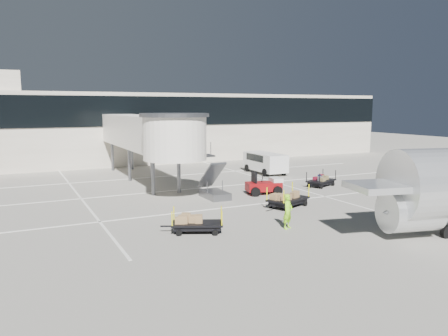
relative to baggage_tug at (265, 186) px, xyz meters
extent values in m
plane|color=#9E998D|center=(-2.54, -4.70, -0.62)|extent=(140.00, 140.00, 0.00)
cube|color=white|center=(-2.54, -2.70, -0.61)|extent=(40.00, 0.15, 0.02)
cube|color=white|center=(-2.54, 4.30, -0.61)|extent=(40.00, 0.15, 0.02)
cube|color=white|center=(-2.54, 11.30, -0.61)|extent=(40.00, 0.15, 0.02)
cube|color=white|center=(3.46, 5.30, -0.61)|extent=(0.15, 30.00, 0.02)
cube|color=white|center=(-12.54, 5.30, -0.61)|extent=(0.15, 30.00, 0.02)
cube|color=silver|center=(-2.54, 25.30, 3.38)|extent=(64.00, 12.00, 8.00)
cube|color=black|center=(-2.54, 19.25, 5.38)|extent=(64.00, 0.12, 3.20)
cube|color=white|center=(-6.54, 10.30, 3.68)|extent=(3.00, 18.00, 2.80)
cylinder|color=white|center=(-6.54, 1.30, 3.68)|extent=(4.40, 4.40, 3.00)
cylinder|color=slate|center=(-6.54, 1.30, 5.28)|extent=(4.80, 4.80, 0.25)
cylinder|color=slate|center=(-7.54, 3.30, 0.83)|extent=(0.28, 0.28, 2.90)
cylinder|color=slate|center=(-5.54, 3.30, 0.83)|extent=(0.28, 0.28, 2.90)
cylinder|color=slate|center=(-7.54, 10.30, 0.83)|extent=(0.28, 0.28, 2.90)
cylinder|color=slate|center=(-5.54, 10.30, 0.83)|extent=(0.28, 0.28, 2.90)
cylinder|color=slate|center=(-7.54, 17.30, 0.83)|extent=(0.28, 0.28, 2.90)
cylinder|color=slate|center=(-5.54, 17.30, 0.83)|extent=(0.28, 0.28, 2.90)
cube|color=slate|center=(-3.94, 0.30, -0.37)|extent=(1.40, 2.60, 0.50)
cube|color=slate|center=(-3.94, 0.90, 0.98)|extent=(1.20, 2.60, 2.06)
cube|color=slate|center=(-3.94, 2.30, 2.23)|extent=(1.40, 1.20, 0.12)
cube|color=maroon|center=(-0.07, 0.02, -0.03)|extent=(2.77, 1.74, 0.64)
cube|color=white|center=(0.87, -0.19, 0.39)|extent=(0.98, 1.31, 0.37)
cube|color=black|center=(-0.80, 0.17, 0.61)|extent=(0.35, 1.07, 0.96)
cylinder|color=black|center=(-1.06, -0.49, -0.28)|extent=(0.73, 0.41, 0.69)
cylinder|color=black|center=(-0.76, 0.88, -0.28)|extent=(0.73, 0.41, 0.69)
cylinder|color=black|center=(0.62, -0.84, -0.28)|extent=(0.73, 0.41, 0.69)
cylinder|color=black|center=(0.91, 0.52, -0.28)|extent=(0.73, 0.41, 0.69)
cube|color=black|center=(5.81, 0.67, -0.14)|extent=(2.93, 2.16, 0.11)
cube|color=black|center=(5.81, 0.67, -0.30)|extent=(2.61, 1.88, 0.22)
cube|color=black|center=(4.29, 0.10, -0.27)|extent=(0.60, 0.28, 0.07)
cylinder|color=black|center=(5.15, -0.21, -0.47)|extent=(0.32, 0.22, 0.30)
cylinder|color=black|center=(4.74, 0.90, -0.47)|extent=(0.32, 0.22, 0.30)
cylinder|color=black|center=(6.88, 0.44, -0.47)|extent=(0.32, 0.22, 0.30)
cylinder|color=black|center=(6.46, 1.55, -0.47)|extent=(0.32, 0.22, 0.30)
cylinder|color=black|center=(4.83, -0.33, 0.25)|extent=(0.06, 0.06, 0.79)
cylinder|color=black|center=(4.42, 0.78, 0.25)|extent=(0.06, 0.06, 0.79)
cylinder|color=black|center=(7.20, 0.56, 0.25)|extent=(0.06, 0.06, 0.79)
cylinder|color=black|center=(6.78, 1.67, 0.25)|extent=(0.06, 0.06, 0.79)
cube|color=maroon|center=(5.39, 0.67, 0.08)|extent=(0.45, 0.44, 0.35)
cube|color=#545459|center=(5.75, 0.90, 0.06)|extent=(0.48, 0.46, 0.29)
cube|color=maroon|center=(5.25, 0.58, 0.08)|extent=(0.50, 0.37, 0.33)
cube|color=maroon|center=(5.60, 1.05, 0.09)|extent=(0.52, 0.40, 0.36)
cube|color=#141641|center=(6.16, 0.87, 0.03)|extent=(0.39, 0.36, 0.23)
cube|color=#545459|center=(6.19, 0.44, 0.03)|extent=(0.42, 0.42, 0.23)
cube|color=#545459|center=(4.96, 0.18, 0.09)|extent=(0.41, 0.42, 0.35)
cube|color=black|center=(-0.85, -4.31, -0.09)|extent=(3.23, 2.37, 0.12)
cube|color=black|center=(-0.85, -4.31, -0.26)|extent=(2.88, 2.06, 0.24)
cube|color=black|center=(-2.53, -4.93, -0.24)|extent=(0.66, 0.31, 0.08)
cylinder|color=black|center=(-1.58, -5.28, -0.46)|extent=(0.36, 0.24, 0.33)
cylinder|color=black|center=(-2.03, -4.05, -0.46)|extent=(0.36, 0.24, 0.33)
cylinder|color=black|center=(0.33, -4.57, -0.46)|extent=(0.36, 0.24, 0.33)
cylinder|color=black|center=(-0.12, -3.35, -0.46)|extent=(0.36, 0.24, 0.33)
cylinder|color=#FFF40D|center=(-1.93, -5.41, 0.35)|extent=(0.07, 0.07, 0.87)
cylinder|color=#FFF40D|center=(-2.38, -4.18, 0.35)|extent=(0.07, 0.07, 0.87)
cylinder|color=#FFF40D|center=(0.69, -4.44, 0.35)|extent=(0.07, 0.07, 0.87)
cylinder|color=#FFF40D|center=(0.24, -3.22, 0.35)|extent=(0.07, 0.07, 0.87)
cube|color=tan|center=(-1.18, -4.79, 0.17)|extent=(0.76, 0.71, 0.40)
cube|color=tan|center=(-1.30, -4.63, 0.17)|extent=(0.73, 0.67, 0.39)
cube|color=tan|center=(-1.78, -4.32, 0.15)|extent=(0.64, 0.62, 0.37)
cube|color=tan|center=(-1.05, -4.74, 0.19)|extent=(0.68, 0.55, 0.44)
cube|color=tan|center=(-0.14, -4.49, 0.21)|extent=(0.59, 0.63, 0.49)
cube|color=black|center=(-8.38, -7.07, -0.14)|extent=(2.92, 2.26, 0.10)
cube|color=black|center=(-8.38, -7.07, -0.30)|extent=(2.60, 1.98, 0.22)
cube|color=black|center=(-9.85, -6.41, -0.28)|extent=(0.58, 0.31, 0.07)
cylinder|color=black|center=(-9.45, -7.23, -0.48)|extent=(0.32, 0.23, 0.30)
cylinder|color=black|center=(-8.97, -6.16, -0.48)|extent=(0.32, 0.23, 0.30)
cylinder|color=black|center=(-7.79, -7.98, -0.48)|extent=(0.32, 0.23, 0.30)
cylinder|color=black|center=(-7.30, -6.91, -0.48)|extent=(0.32, 0.23, 0.30)
cylinder|color=#FFF40D|center=(-9.76, -7.09, 0.25)|extent=(0.06, 0.06, 0.78)
cylinder|color=#FFF40D|center=(-9.28, -6.02, 0.25)|extent=(0.06, 0.06, 0.78)
cylinder|color=#FFF40D|center=(-7.48, -8.12, 0.25)|extent=(0.06, 0.06, 0.78)
cylinder|color=#FFF40D|center=(-6.99, -7.05, 0.25)|extent=(0.06, 0.06, 0.78)
cube|color=tan|center=(-8.12, -6.81, 0.09)|extent=(0.63, 0.57, 0.36)
cube|color=tan|center=(-8.77, -7.10, 0.10)|extent=(0.49, 0.52, 0.39)
cube|color=tan|center=(-8.85, -7.01, 0.13)|extent=(0.48, 0.44, 0.45)
cube|color=tan|center=(-7.86, -7.06, 0.13)|extent=(0.59, 0.60, 0.44)
cube|color=tan|center=(-7.83, -7.64, 0.08)|extent=(0.52, 0.58, 0.35)
cube|color=tan|center=(-7.74, -7.29, 0.07)|extent=(0.54, 0.53, 0.32)
cube|color=tan|center=(-8.56, -7.05, 0.11)|extent=(0.52, 0.54, 0.40)
imported|color=#91F419|center=(-3.76, -8.51, 0.32)|extent=(0.81, 0.71, 1.88)
cube|color=white|center=(5.44, 8.82, 0.51)|extent=(2.16, 5.22, 1.68)
cube|color=white|center=(5.46, 11.15, 0.19)|extent=(2.01, 0.61, 0.97)
cube|color=black|center=(5.44, 9.04, 0.95)|extent=(2.16, 3.27, 0.67)
cylinder|color=black|center=(4.40, 7.10, -0.26)|extent=(0.27, 0.74, 0.74)
cylinder|color=black|center=(6.45, 7.08, -0.26)|extent=(0.27, 0.74, 0.74)
cylinder|color=black|center=(4.43, 10.57, -0.26)|extent=(0.27, 0.74, 0.74)
cylinder|color=black|center=(6.49, 10.55, -0.26)|extent=(0.27, 0.74, 0.74)
cube|color=silver|center=(1.97, -12.93, 2.05)|extent=(9.26, 4.47, 0.31)
cylinder|color=silver|center=(0.67, -12.63, 0.76)|extent=(3.07, 2.61, 2.05)
cube|color=silver|center=(0.67, -12.63, 1.56)|extent=(0.75, 0.38, 0.98)
camera|label=1|loc=(-16.81, -27.36, 5.84)|focal=35.00mm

